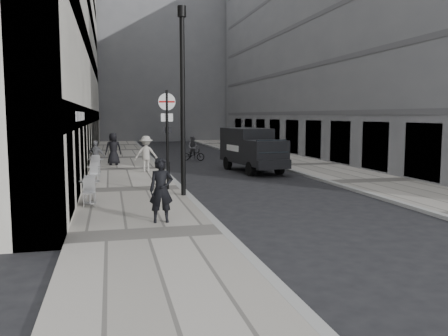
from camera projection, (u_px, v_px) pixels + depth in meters
The scene contains 19 objects.
ground at pixel (252, 264), 10.07m from camera, with size 120.00×120.00×0.00m, color black.
sidewalk at pixel (126, 170), 26.99m from camera, with size 4.00×60.00×0.12m, color #A7A197.
far_sidewalk at pixel (306, 165), 29.55m from camera, with size 4.00×60.00×0.12m, color #A7A197.
building_left at pixel (58, 26), 31.35m from camera, with size 4.00×45.00×18.00m, color silver.
building_right at pixel (335, 24), 35.90m from camera, with size 6.00×45.00×20.00m, color slate.
building_far at pixel (141, 56), 63.31m from camera, with size 24.00×16.00×22.00m, color slate.
walking_man at pixel (161, 190), 13.34m from camera, with size 0.67×0.44×1.84m, color black.
sign_post at pixel (167, 126), 19.19m from camera, with size 0.69×0.11×4.02m.
lamppost at pixel (183, 92), 17.59m from camera, with size 0.31×0.31×6.99m.
bollard_near at pixel (163, 173), 21.01m from camera, with size 0.13×0.13×0.96m, color black.
bollard_far at pixel (169, 173), 21.41m from camera, with size 0.12×0.12×0.89m, color black.
panel_van at pixel (251, 147), 26.38m from camera, with size 2.57×5.34×2.42m.
cyclist at pixel (193, 151), 32.95m from camera, with size 1.69×1.14×1.72m.
pedestrian_a at pixel (96, 157), 24.77m from camera, with size 1.01×0.42×1.72m, color slate.
pedestrian_b at pixel (146, 154), 25.44m from camera, with size 1.25×0.72×1.93m, color #A5A098.
pedestrian_c at pixel (113, 149), 28.81m from camera, with size 0.97×0.63×1.98m, color black.
cafe_table_near at pixel (89, 190), 16.27m from camera, with size 0.71×1.61×0.91m.
cafe_table_mid at pixel (96, 166), 23.68m from camera, with size 0.78×1.76×1.00m.
cafe_table_far at pixel (94, 173), 21.44m from camera, with size 0.66×1.49×0.85m.
Camera 1 is at (-2.87, -9.37, 3.13)m, focal length 38.00 mm.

